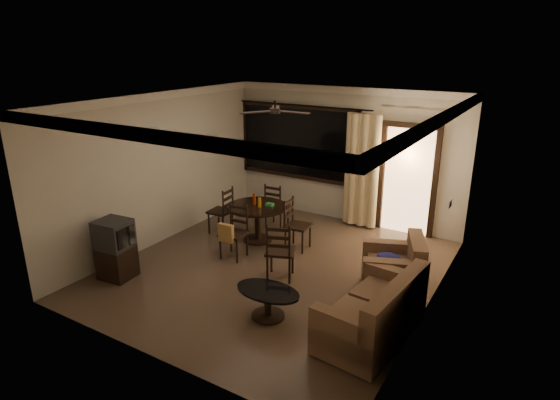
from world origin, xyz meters
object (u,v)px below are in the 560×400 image
Objects in this scene: tv_cabinet at (115,249)px; side_chair at (280,261)px; dining_chair_east at (297,234)px; dining_chair_south at (233,241)px; dining_table at (258,213)px; armchair at (395,271)px; sofa at (375,315)px; dining_chair_north at (277,214)px; dining_chair_west at (221,219)px; coffee_table at (268,299)px.

tv_cabinet is 0.99× the size of side_chair.
dining_chair_east is 1.20m from dining_chair_south.
side_chair is (1.15, -1.09, -0.26)m from dining_table.
side_chair is at bearing 24.76° from tv_cabinet.
sofa is at bearing -104.45° from armchair.
tv_cabinet is at bearing -166.40° from sofa.
dining_chair_north is at bearing 145.47° from sofa.
dining_chair_south is at bearing 47.39° from tv_cabinet.
sofa is at bearing -22.47° from dining_chair_south.
dining_chair_west is 0.56× the size of sofa.
side_chair reaches higher than tv_cabinet.
side_chair is (-1.88, 0.77, -0.05)m from sofa.
dining_chair_south reaches higher than dining_table.
dining_chair_south is 1.00× the size of dining_chair_north.
coffee_table is at bearing -163.00° from sofa.
dining_chair_south is 1.96m from tv_cabinet.
coffee_table is (2.72, 0.27, -0.22)m from tv_cabinet.
dining_table is at bearing 89.88° from dining_chair_south.
dining_table reaches higher than sofa.
dining_table reaches higher than armchair.
tv_cabinet is at bearing -10.83° from dining_chair_west.
sofa is (3.03, -1.86, -0.21)m from dining_table.
side_chair is (1.99, -1.03, 0.01)m from dining_chair_west.
side_chair reaches higher than dining_table.
sofa is at bearing -31.54° from dining_table.
coffee_table is at bearing 90.97° from side_chair.
dining_chair_south is at bearing -86.30° from dining_table.
tv_cabinet is 0.86× the size of armchair.
dining_chair_north is 2.23m from side_chair.
side_chair is at bearing -15.73° from dining_chair_south.
tv_cabinet is at bearing 67.64° from dining_chair_north.
coffee_table is (1.65, -2.92, -0.00)m from dining_chair_north.
dining_chair_west is 1.00× the size of coffee_table.
dining_table is at bearing 59.58° from tv_cabinet.
dining_chair_west is 2.24m from side_chair.
dining_chair_east reaches higher than dining_table.
dining_chair_west reaches higher than sofa.
sofa is at bearing 10.95° from coffee_table.
dining_chair_south is 1.64m from dining_chair_north.
side_chair is (1.10, -0.23, -0.01)m from dining_chair_south.
tv_cabinet is at bearing -131.03° from dining_chair_south.
tv_cabinet is (-1.96, -2.47, 0.21)m from dining_chair_east.
dining_table is 1.61m from side_chair.
dining_chair_north is at bearing 119.36° from coffee_table.
dining_chair_south and dining_chair_north have the same top height.
dining_chair_west is at bearing 150.56° from armchair.
sofa is at bearing 2.15° from tv_cabinet.
side_chair reaches higher than dining_chair_west.
dining_chair_east is at bearing 109.05° from coffee_table.
armchair is at bearing 174.50° from side_chair.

